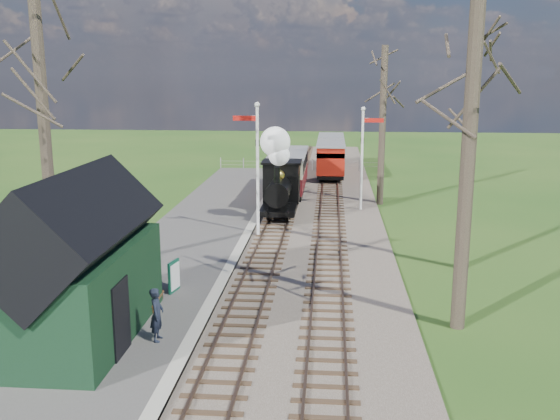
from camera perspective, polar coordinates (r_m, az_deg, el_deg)
The scene contains 18 objects.
distant_hills at distance 79.91m, azimuth 3.64°, elevation -4.85°, with size 114.40×48.00×22.02m.
ballast_bed at distance 34.76m, azimuth 2.42°, elevation 0.07°, with size 8.00×60.00×0.10m, color brown.
track_near at distance 34.83m, azimuth 0.28°, elevation 0.18°, with size 1.60×60.00×0.15m.
track_far at distance 34.73m, azimuth 4.56°, elevation 0.11°, with size 1.60×60.00×0.15m.
platform at distance 27.65m, azimuth -8.28°, elevation -3.20°, with size 5.00×44.00×0.20m, color #474442.
coping_strip at distance 27.23m, azimuth -3.55°, elevation -3.32°, with size 0.40×44.00×0.21m, color #B2AD9E.
station_shed at distance 18.14m, azimuth -18.02°, elevation -4.92°, with size 3.25×6.30×4.78m.
semaphore_near at distance 28.40m, azimuth -2.20°, elevation 4.60°, with size 1.22×0.24×6.22m.
semaphore_far at distance 34.23m, azimuth 7.64°, elevation 5.38°, with size 1.22×0.24×5.72m.
bare_trees at distance 22.19m, azimuth 1.36°, elevation 6.54°, with size 15.51×22.39×12.00m.
fence_line at distance 48.49m, azimuth 1.92°, elevation 4.19°, with size 12.60×0.08×1.00m.
locomotive at distance 32.24m, azimuth -0.04°, elevation 2.95°, with size 1.90×4.43×4.75m.
coach at distance 38.31m, azimuth 0.73°, elevation 3.58°, with size 2.21×7.59×2.33m.
red_carriage_a at distance 44.68m, azimuth 4.66°, elevation 4.64°, with size 2.00×4.96×2.11m.
red_carriage_b at distance 50.13m, azimuth 4.67°, elevation 5.48°, with size 2.00×4.96×2.11m.
sign_board at distance 21.55m, azimuth -9.66°, elevation -5.99°, with size 0.24×0.74×1.08m.
bench at distance 20.46m, azimuth -11.86°, elevation -7.54°, with size 0.51×1.49×0.84m.
person at distance 17.78m, azimuth -11.19°, elevation -9.35°, with size 0.56×0.36×1.52m, color black.
Camera 1 is at (2.63, -11.93, 7.48)m, focal length 40.00 mm.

